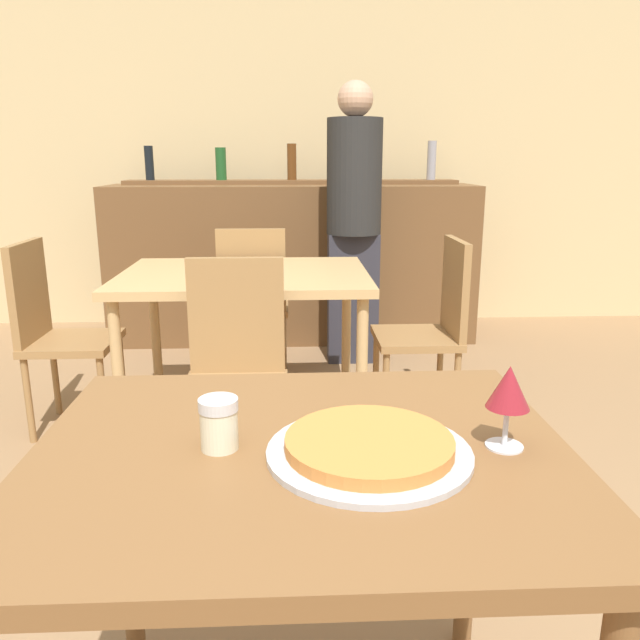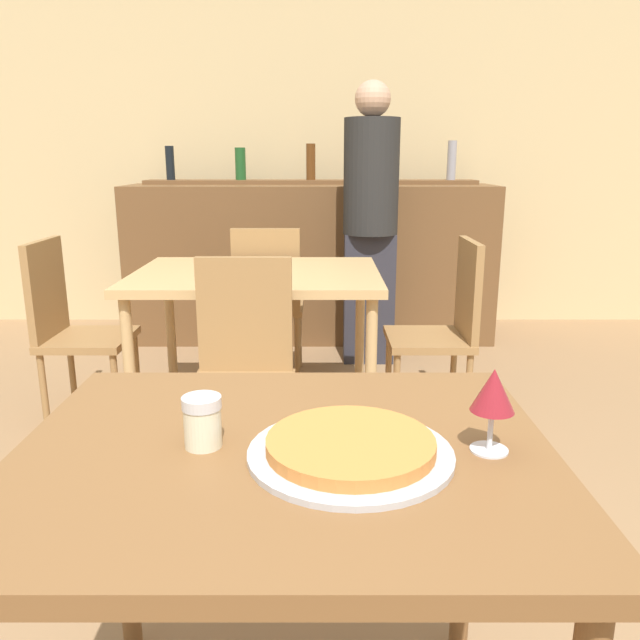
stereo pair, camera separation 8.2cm
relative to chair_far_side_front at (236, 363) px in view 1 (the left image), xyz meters
The scene contains 13 objects.
wall_back 2.83m from the chair_far_side_front, 84.99° to the left, with size 8.00×0.05×2.80m.
dining_table_near 1.29m from the chair_far_side_front, 79.38° to the right, with size 1.00×0.82×0.77m.
dining_table_far 0.63m from the chair_far_side_front, 90.00° to the left, with size 1.16×0.87×0.77m.
bar_counter 2.19m from the chair_far_side_front, 83.83° to the left, with size 2.60×0.56×1.11m.
bar_back_shelf 2.41m from the chair_far_side_front, 83.85° to the left, with size 2.39×0.24×0.32m.
chair_far_side_front is the anchor object (origin of this frame).
chair_far_side_back 1.21m from the chair_far_side_front, 90.00° to the left, with size 0.40×0.40×0.92m.
chair_far_side_left 1.10m from the chair_far_side_front, 146.59° to the left, with size 0.40×0.40×0.92m.
chair_far_side_right 1.10m from the chair_far_side_front, 33.41° to the left, with size 0.40×0.40×0.92m.
pizza_tray 1.37m from the chair_far_side_front, 74.63° to the right, with size 0.37×0.37×0.04m.
cheese_shaker 1.30m from the chair_far_side_front, 86.19° to the right, with size 0.07×0.07×0.10m.
person_standing 1.76m from the chair_far_side_front, 68.87° to the left, with size 0.34×0.34×1.74m.
wine_glass 1.46m from the chair_far_side_front, 64.31° to the right, with size 0.08×0.08×0.16m.
Camera 1 is at (-0.02, -1.07, 1.30)m, focal length 35.00 mm.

